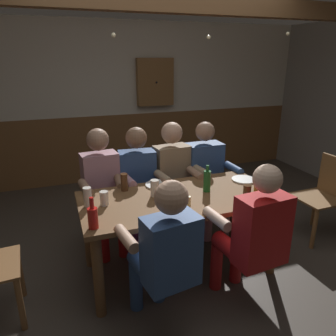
{
  "coord_description": "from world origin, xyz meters",
  "views": [
    {
      "loc": [
        -0.95,
        -2.23,
        1.87
      ],
      "look_at": [
        0.0,
        0.43,
        0.89
      ],
      "focal_mm": 34.53,
      "sensor_mm": 36.0,
      "label": 1
    }
  ],
  "objects_px": {
    "pint_glass_4": "(155,188)",
    "plate_0": "(159,185)",
    "chair_empty_near_right": "(324,195)",
    "table_candle": "(189,201)",
    "pint_glass_2": "(175,201)",
    "pint_glass_0": "(104,198)",
    "person_1": "(139,182)",
    "bottle_1": "(93,217)",
    "wall_dart_cabinet": "(155,82)",
    "pint_glass_5": "(247,192)",
    "person_2": "(175,175)",
    "plate_1": "(244,180)",
    "dining_table": "(179,208)",
    "pint_glass_1": "(124,182)",
    "pint_glass_6": "(88,197)",
    "pint_glass_3": "(259,190)",
    "person_0": "(103,185)",
    "person_4": "(165,251)",
    "pint_glass_7": "(274,193)",
    "bottle_0": "(207,181)",
    "person_5": "(253,233)",
    "person_3": "(207,172)"
  },
  "relations": [
    {
      "from": "person_0",
      "to": "chair_empty_near_right",
      "type": "relative_size",
      "value": 1.39
    },
    {
      "from": "chair_empty_near_right",
      "to": "bottle_1",
      "type": "relative_size",
      "value": 3.77
    },
    {
      "from": "dining_table",
      "to": "bottle_1",
      "type": "distance_m",
      "value": 0.85
    },
    {
      "from": "wall_dart_cabinet",
      "to": "dining_table",
      "type": "bearing_deg",
      "value": -102.92
    },
    {
      "from": "person_2",
      "to": "pint_glass_6",
      "type": "height_order",
      "value": "person_2"
    },
    {
      "from": "chair_empty_near_right",
      "to": "pint_glass_0",
      "type": "height_order",
      "value": "chair_empty_near_right"
    },
    {
      "from": "plate_0",
      "to": "bottle_1",
      "type": "bearing_deg",
      "value": -138.68
    },
    {
      "from": "pint_glass_4",
      "to": "plate_0",
      "type": "bearing_deg",
      "value": 63.01
    },
    {
      "from": "pint_glass_4",
      "to": "pint_glass_5",
      "type": "distance_m",
      "value": 0.78
    },
    {
      "from": "person_0",
      "to": "plate_0",
      "type": "bearing_deg",
      "value": 137.9
    },
    {
      "from": "person_3",
      "to": "pint_glass_3",
      "type": "bearing_deg",
      "value": 91.92
    },
    {
      "from": "pint_glass_3",
      "to": "dining_table",
      "type": "bearing_deg",
      "value": 158.18
    },
    {
      "from": "plate_1",
      "to": "pint_glass_6",
      "type": "xyz_separation_m",
      "value": [
        -1.49,
        -0.08,
        0.07
      ]
    },
    {
      "from": "person_2",
      "to": "chair_empty_near_right",
      "type": "height_order",
      "value": "person_2"
    },
    {
      "from": "pint_glass_1",
      "to": "person_5",
      "type": "bearing_deg",
      "value": -50.67
    },
    {
      "from": "plate_1",
      "to": "pint_glass_2",
      "type": "relative_size",
      "value": 1.72
    },
    {
      "from": "person_0",
      "to": "pint_glass_6",
      "type": "distance_m",
      "value": 0.61
    },
    {
      "from": "person_1",
      "to": "bottle_0",
      "type": "xyz_separation_m",
      "value": [
        0.47,
        -0.6,
        0.17
      ]
    },
    {
      "from": "pint_glass_5",
      "to": "pint_glass_0",
      "type": "bearing_deg",
      "value": 166.86
    },
    {
      "from": "chair_empty_near_right",
      "to": "wall_dart_cabinet",
      "type": "bearing_deg",
      "value": 22.97
    },
    {
      "from": "person_0",
      "to": "plate_0",
      "type": "relative_size",
      "value": 4.81
    },
    {
      "from": "person_2",
      "to": "pint_glass_3",
      "type": "relative_size",
      "value": 8.99
    },
    {
      "from": "pint_glass_0",
      "to": "pint_glass_1",
      "type": "distance_m",
      "value": 0.33
    },
    {
      "from": "person_1",
      "to": "wall_dart_cabinet",
      "type": "height_order",
      "value": "wall_dart_cabinet"
    },
    {
      "from": "pint_glass_3",
      "to": "pint_glass_5",
      "type": "bearing_deg",
      "value": 166.08
    },
    {
      "from": "pint_glass_4",
      "to": "person_3",
      "type": "bearing_deg",
      "value": 35.83
    },
    {
      "from": "plate_1",
      "to": "wall_dart_cabinet",
      "type": "distance_m",
      "value": 2.45
    },
    {
      "from": "person_1",
      "to": "pint_glass_1",
      "type": "distance_m",
      "value": 0.43
    },
    {
      "from": "person_0",
      "to": "pint_glass_5",
      "type": "xyz_separation_m",
      "value": [
        1.09,
        -0.86,
        0.12
      ]
    },
    {
      "from": "pint_glass_1",
      "to": "pint_glass_6",
      "type": "height_order",
      "value": "same"
    },
    {
      "from": "person_3",
      "to": "pint_glass_2",
      "type": "relative_size",
      "value": 9.03
    },
    {
      "from": "person_4",
      "to": "table_candle",
      "type": "bearing_deg",
      "value": 41.22
    },
    {
      "from": "person_0",
      "to": "plate_1",
      "type": "distance_m",
      "value": 1.38
    },
    {
      "from": "person_1",
      "to": "pint_glass_3",
      "type": "relative_size",
      "value": 8.81
    },
    {
      "from": "person_1",
      "to": "bottle_1",
      "type": "relative_size",
      "value": 5.19
    },
    {
      "from": "person_1",
      "to": "plate_1",
      "type": "relative_size",
      "value": 5.24
    },
    {
      "from": "person_5",
      "to": "pint_glass_2",
      "type": "distance_m",
      "value": 0.62
    },
    {
      "from": "bottle_1",
      "to": "pint_glass_0",
      "type": "distance_m",
      "value": 0.37
    },
    {
      "from": "pint_glass_2",
      "to": "pint_glass_0",
      "type": "bearing_deg",
      "value": 152.74
    },
    {
      "from": "pint_glass_0",
      "to": "pint_glass_6",
      "type": "relative_size",
      "value": 0.74
    },
    {
      "from": "person_1",
      "to": "person_4",
      "type": "relative_size",
      "value": 1.02
    },
    {
      "from": "chair_empty_near_right",
      "to": "table_candle",
      "type": "xyz_separation_m",
      "value": [
        -1.68,
        -0.25,
        0.3
      ]
    },
    {
      "from": "person_0",
      "to": "pint_glass_4",
      "type": "xyz_separation_m",
      "value": [
        0.36,
        -0.55,
        0.13
      ]
    },
    {
      "from": "person_2",
      "to": "person_1",
      "type": "bearing_deg",
      "value": -4.04
    },
    {
      "from": "bottle_0",
      "to": "dining_table",
      "type": "bearing_deg",
      "value": -175.14
    },
    {
      "from": "person_1",
      "to": "plate_0",
      "type": "height_order",
      "value": "person_1"
    },
    {
      "from": "wall_dart_cabinet",
      "to": "pint_glass_7",
      "type": "bearing_deg",
      "value": -86.44
    },
    {
      "from": "table_candle",
      "to": "person_4",
      "type": "bearing_deg",
      "value": -129.75
    },
    {
      "from": "dining_table",
      "to": "pint_glass_1",
      "type": "xyz_separation_m",
      "value": [
        -0.42,
        0.29,
        0.19
      ]
    },
    {
      "from": "pint_glass_1",
      "to": "pint_glass_7",
      "type": "relative_size",
      "value": 1.56
    }
  ]
}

